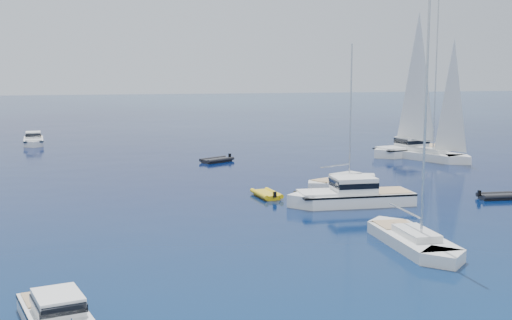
{
  "coord_description": "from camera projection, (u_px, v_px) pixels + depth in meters",
  "views": [
    {
      "loc": [
        -11.14,
        -34.55,
        10.86
      ],
      "look_at": [
        0.52,
        24.26,
        2.2
      ],
      "focal_mm": 47.76,
      "sensor_mm": 36.0,
      "label": 1
    }
  ],
  "objects": [
    {
      "name": "motor_cruiser_horizon",
      "position": [
        34.0,
        144.0,
        90.28
      ],
      "size": [
        3.45,
        8.47,
        2.16
      ],
      "primitive_type": null,
      "rotation": [
        0.0,
        0.0,
        3.26
      ],
      "color": "white",
      "rests_on": "ground"
    },
    {
      "name": "sailboat_centre",
      "position": [
        342.0,
        184.0,
        60.87
      ],
      "size": [
        8.84,
        6.11,
        12.91
      ],
      "primitive_type": null,
      "rotation": [
        0.0,
        0.0,
        5.2
      ],
      "color": "silver",
      "rests_on": "ground"
    },
    {
      "name": "ground",
      "position": [
        333.0,
        262.0,
        37.24
      ],
      "size": [
        400.0,
        400.0,
        0.0
      ],
      "primitive_type": "plane",
      "color": "navy",
      "rests_on": "ground"
    },
    {
      "name": "tender_grey_near",
      "position": [
        498.0,
        199.0,
        54.46
      ],
      "size": [
        3.24,
        1.85,
        0.95
      ],
      "primitive_type": null,
      "rotation": [
        0.0,
        0.0,
        4.7
      ],
      "color": "black",
      "rests_on": "ground"
    },
    {
      "name": "motor_cruiser_distant",
      "position": [
        410.0,
        156.0,
        79.59
      ],
      "size": [
        11.26,
        6.13,
        2.83
      ],
      "primitive_type": null,
      "rotation": [
        0.0,
        0.0,
        1.85
      ],
      "color": "silver",
      "rests_on": "ground"
    },
    {
      "name": "tender_grey_far",
      "position": [
        217.0,
        162.0,
        74.55
      ],
      "size": [
        4.34,
        3.84,
        0.95
      ],
      "primitive_type": null,
      "rotation": [
        0.0,
        0.0,
        2.15
      ],
      "color": "black",
      "rests_on": "ground"
    },
    {
      "name": "motor_cruiser_centre",
      "position": [
        351.0,
        205.0,
        52.17
      ],
      "size": [
        10.55,
        3.31,
        2.76
      ],
      "primitive_type": null,
      "rotation": [
        0.0,
        0.0,
        1.58
      ],
      "color": "white",
      "rests_on": "ground"
    },
    {
      "name": "tender_yellow",
      "position": [
        267.0,
        197.0,
        55.2
      ],
      "size": [
        2.49,
        3.82,
        0.95
      ],
      "primitive_type": null,
      "rotation": [
        0.0,
        0.0,
        0.16
      ],
      "color": "#E3B80D",
      "rests_on": "ground"
    },
    {
      "name": "sailboat_fore",
      "position": [
        413.0,
        246.0,
        40.46
      ],
      "size": [
        3.03,
        10.72,
        15.66
      ],
      "primitive_type": null,
      "rotation": [
        0.0,
        0.0,
        3.17
      ],
      "color": "silver",
      "rests_on": "ground"
    },
    {
      "name": "sailboat_sails_r",
      "position": [
        423.0,
        159.0,
        76.91
      ],
      "size": [
        9.19,
        12.91,
        18.97
      ],
      "primitive_type": null,
      "rotation": [
        0.0,
        0.0,
        3.65
      ],
      "color": "white",
      "rests_on": "ground"
    }
  ]
}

